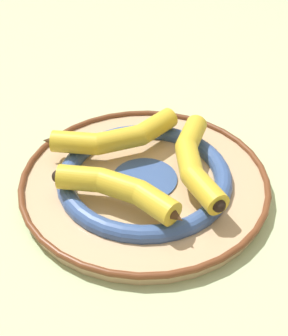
{
  "coord_description": "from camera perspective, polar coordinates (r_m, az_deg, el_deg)",
  "views": [
    {
      "loc": [
        0.37,
        0.29,
        0.44
      ],
      "look_at": [
        -0.03,
        -0.0,
        0.03
      ],
      "focal_mm": 50.0,
      "sensor_mm": 36.0,
      "label": 1
    }
  ],
  "objects": [
    {
      "name": "banana_b",
      "position": [
        0.59,
        -2.9,
        -2.65
      ],
      "size": [
        0.07,
        0.18,
        0.03
      ],
      "rotation": [
        0.0,
        0.0,
        -1.39
      ],
      "color": "gold",
      "rests_on": "decorative_bowl"
    },
    {
      "name": "banana_c",
      "position": [
        0.68,
        -3.55,
        3.83
      ],
      "size": [
        0.18,
        0.13,
        0.03
      ],
      "rotation": [
        0.0,
        0.0,
        -3.73
      ],
      "color": "gold",
      "rests_on": "decorative_bowl"
    },
    {
      "name": "banana_a",
      "position": [
        0.64,
        6.12,
        1.09
      ],
      "size": [
        0.17,
        0.14,
        0.03
      ],
      "rotation": [
        0.0,
        0.0,
        0.69
      ],
      "color": "gold",
      "rests_on": "decorative_bowl"
    },
    {
      "name": "ground_plane",
      "position": [
        0.64,
        -1.59,
        -3.84
      ],
      "size": [
        2.8,
        2.8,
        0.0
      ],
      "primitive_type": "plane",
      "color": "#B2C693"
    },
    {
      "name": "decorative_bowl",
      "position": [
        0.65,
        0.0,
        -1.42
      ],
      "size": [
        0.35,
        0.35,
        0.03
      ],
      "color": "tan",
      "rests_on": "ground_plane"
    }
  ]
}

